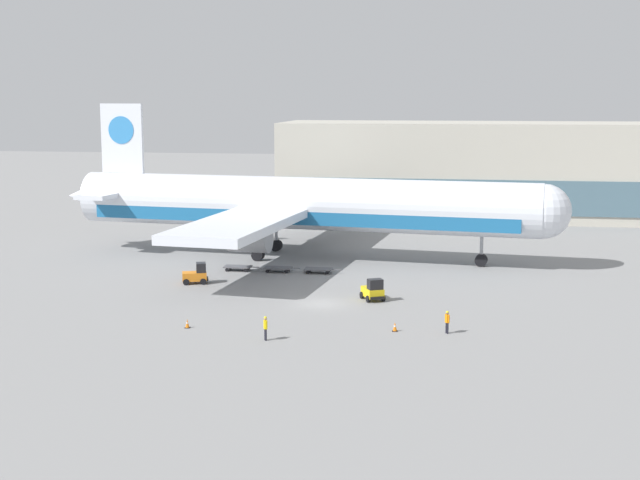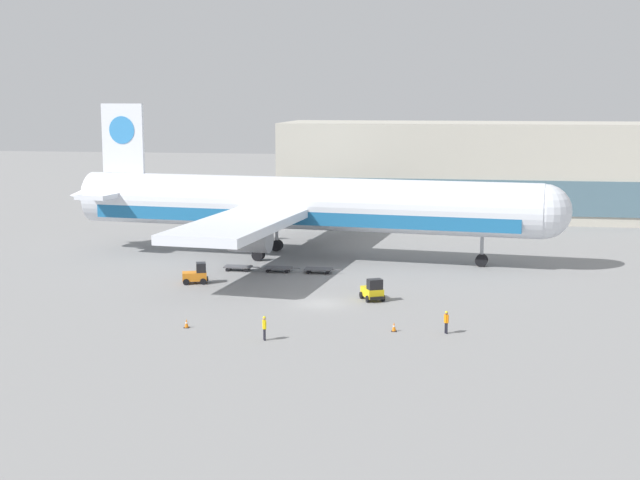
{
  "view_description": "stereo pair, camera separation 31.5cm",
  "coord_description": "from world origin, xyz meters",
  "px_view_note": "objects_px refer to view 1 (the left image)",
  "views": [
    {
      "loc": [
        11.85,
        -74.49,
        17.8
      ],
      "look_at": [
        -1.67,
        9.91,
        4.0
      ],
      "focal_mm": 50.0,
      "sensor_mm": 36.0,
      "label": 1
    },
    {
      "loc": [
        12.16,
        -74.44,
        17.8
      ],
      "look_at": [
        -1.67,
        9.91,
        4.0
      ],
      "focal_mm": 50.0,
      "sensor_mm": 36.0,
      "label": 2
    }
  ],
  "objects_px": {
    "airplane_main": "(296,205)",
    "traffic_cone_near": "(395,327)",
    "baggage_dolly_second": "(278,268)",
    "baggage_dolly_third": "(319,269)",
    "traffic_cone_far": "(187,324)",
    "ground_crew_far": "(265,326)",
    "baggage_tug_foreground": "(373,291)",
    "baggage_tug_mid": "(196,274)",
    "baggage_dolly_lead": "(238,267)",
    "ground_crew_near": "(447,320)"
  },
  "relations": [
    {
      "from": "baggage_tug_foreground",
      "to": "ground_crew_near",
      "type": "xyz_separation_m",
      "value": [
        6.66,
        -10.21,
        0.16
      ]
    },
    {
      "from": "baggage_dolly_lead",
      "to": "ground_crew_near",
      "type": "bearing_deg",
      "value": -44.46
    },
    {
      "from": "baggage_tug_mid",
      "to": "ground_crew_near",
      "type": "distance_m",
      "value": 28.32
    },
    {
      "from": "ground_crew_far",
      "to": "traffic_cone_near",
      "type": "relative_size",
      "value": 2.48
    },
    {
      "from": "airplane_main",
      "to": "ground_crew_near",
      "type": "distance_m",
      "value": 35.2
    },
    {
      "from": "baggage_dolly_third",
      "to": "ground_crew_far",
      "type": "xyz_separation_m",
      "value": [
        0.18,
        -25.67,
        0.69
      ]
    },
    {
      "from": "baggage_tug_foreground",
      "to": "baggage_dolly_lead",
      "type": "bearing_deg",
      "value": -153.06
    },
    {
      "from": "baggage_dolly_third",
      "to": "traffic_cone_near",
      "type": "height_order",
      "value": "traffic_cone_near"
    },
    {
      "from": "baggage_tug_mid",
      "to": "baggage_dolly_second",
      "type": "bearing_deg",
      "value": 27.45
    },
    {
      "from": "airplane_main",
      "to": "traffic_cone_far",
      "type": "bearing_deg",
      "value": -88.34
    },
    {
      "from": "baggage_tug_foreground",
      "to": "traffic_cone_far",
      "type": "bearing_deg",
      "value": -75.0
    },
    {
      "from": "baggage_dolly_lead",
      "to": "traffic_cone_far",
      "type": "bearing_deg",
      "value": -85.34
    },
    {
      "from": "airplane_main",
      "to": "baggage_dolly_second",
      "type": "height_order",
      "value": "airplane_main"
    },
    {
      "from": "airplane_main",
      "to": "traffic_cone_near",
      "type": "relative_size",
      "value": 79.0
    },
    {
      "from": "baggage_dolly_second",
      "to": "traffic_cone_near",
      "type": "distance_m",
      "value": 25.49
    },
    {
      "from": "ground_crew_near",
      "to": "traffic_cone_near",
      "type": "relative_size",
      "value": 2.39
    },
    {
      "from": "baggage_dolly_second",
      "to": "baggage_dolly_third",
      "type": "height_order",
      "value": "same"
    },
    {
      "from": "baggage_tug_foreground",
      "to": "baggage_dolly_lead",
      "type": "distance_m",
      "value": 18.92
    },
    {
      "from": "baggage_tug_foreground",
      "to": "traffic_cone_far",
      "type": "distance_m",
      "value": 17.79
    },
    {
      "from": "baggage_dolly_second",
      "to": "baggage_dolly_third",
      "type": "bearing_deg",
      "value": 1.06
    },
    {
      "from": "baggage_dolly_second",
      "to": "ground_crew_near",
      "type": "bearing_deg",
      "value": -50.62
    },
    {
      "from": "baggage_dolly_third",
      "to": "traffic_cone_far",
      "type": "distance_m",
      "value": 24.05
    },
    {
      "from": "baggage_tug_mid",
      "to": "traffic_cone_far",
      "type": "height_order",
      "value": "baggage_tug_mid"
    },
    {
      "from": "baggage_tug_mid",
      "to": "ground_crew_far",
      "type": "bearing_deg",
      "value": -77.98
    },
    {
      "from": "baggage_dolly_second",
      "to": "baggage_tug_foreground",
      "type": "bearing_deg",
      "value": -45.84
    },
    {
      "from": "airplane_main",
      "to": "baggage_dolly_second",
      "type": "distance_m",
      "value": 10.29
    },
    {
      "from": "airplane_main",
      "to": "traffic_cone_near",
      "type": "bearing_deg",
      "value": -59.71
    },
    {
      "from": "traffic_cone_near",
      "to": "ground_crew_far",
      "type": "bearing_deg",
      "value": -156.31
    },
    {
      "from": "baggage_tug_foreground",
      "to": "traffic_cone_far",
      "type": "relative_size",
      "value": 4.05
    },
    {
      "from": "airplane_main",
      "to": "baggage_tug_foreground",
      "type": "height_order",
      "value": "airplane_main"
    },
    {
      "from": "baggage_tug_mid",
      "to": "traffic_cone_near",
      "type": "xyz_separation_m",
      "value": [
        20.25,
        -14.72,
        -0.52
      ]
    },
    {
      "from": "baggage_dolly_third",
      "to": "baggage_dolly_lead",
      "type": "bearing_deg",
      "value": -179.37
    },
    {
      "from": "airplane_main",
      "to": "baggage_dolly_lead",
      "type": "bearing_deg",
      "value": -110.66
    },
    {
      "from": "baggage_tug_mid",
      "to": "baggage_dolly_second",
      "type": "xyz_separation_m",
      "value": [
        6.63,
        6.82,
        -0.49
      ]
    },
    {
      "from": "baggage_tug_mid",
      "to": "traffic_cone_far",
      "type": "xyz_separation_m",
      "value": [
        4.21,
        -16.24,
        -0.54
      ]
    },
    {
      "from": "airplane_main",
      "to": "baggage_dolly_lead",
      "type": "distance_m",
      "value": 11.22
    },
    {
      "from": "baggage_tug_foreground",
      "to": "ground_crew_far",
      "type": "relative_size",
      "value": 1.54
    },
    {
      "from": "baggage_tug_foreground",
      "to": "airplane_main",
      "type": "bearing_deg",
      "value": -178.25
    },
    {
      "from": "baggage_tug_foreground",
      "to": "ground_crew_far",
      "type": "xyz_separation_m",
      "value": [
        -6.54,
        -14.3,
        0.21
      ]
    },
    {
      "from": "airplane_main",
      "to": "baggage_dolly_third",
      "type": "bearing_deg",
      "value": -58.92
    },
    {
      "from": "ground_crew_far",
      "to": "baggage_tug_foreground",
      "type": "bearing_deg",
      "value": -50.48
    },
    {
      "from": "airplane_main",
      "to": "baggage_dolly_third",
      "type": "relative_size",
      "value": 15.67
    },
    {
      "from": "ground_crew_far",
      "to": "baggage_dolly_lead",
      "type": "bearing_deg",
      "value": -7.25
    },
    {
      "from": "baggage_dolly_lead",
      "to": "traffic_cone_near",
      "type": "distance_m",
      "value": 27.98
    },
    {
      "from": "traffic_cone_near",
      "to": "baggage_dolly_third",
      "type": "bearing_deg",
      "value": 113.57
    },
    {
      "from": "ground_crew_near",
      "to": "traffic_cone_near",
      "type": "height_order",
      "value": "ground_crew_near"
    },
    {
      "from": "traffic_cone_near",
      "to": "traffic_cone_far",
      "type": "distance_m",
      "value": 16.11
    },
    {
      "from": "airplane_main",
      "to": "baggage_tug_foreground",
      "type": "bearing_deg",
      "value": -55.48
    },
    {
      "from": "baggage_dolly_third",
      "to": "baggage_tug_foreground",
      "type": "bearing_deg",
      "value": -59.26
    },
    {
      "from": "traffic_cone_far",
      "to": "baggage_tug_mid",
      "type": "bearing_deg",
      "value": 104.54
    }
  ]
}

